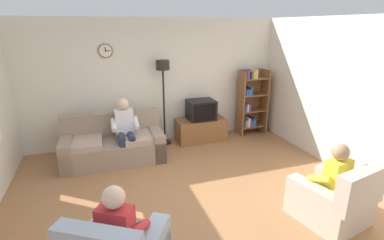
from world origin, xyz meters
TOP-DOWN VIEW (x-y plane):
  - ground_plane at (0.00, 0.00)m, footprint 12.00×12.00m
  - back_wall_assembly at (-0.00, 2.66)m, footprint 6.20×0.17m
  - right_wall at (2.86, 0.00)m, footprint 0.12×5.80m
  - couch at (-1.05, 1.82)m, footprint 1.92×0.92m
  - tv_stand at (0.92, 2.25)m, footprint 1.10×0.56m
  - tv at (0.92, 2.23)m, footprint 0.60×0.49m
  - bookshelf at (2.22, 2.32)m, footprint 0.68×0.36m
  - floor_lamp at (0.10, 2.35)m, footprint 0.28×0.28m
  - armchair_near_bookshelf at (1.60, -1.03)m, footprint 0.96×1.02m
  - person_on_couch at (-0.81, 1.71)m, footprint 0.52×0.54m
  - person_in_left_armchair at (-1.17, -1.07)m, footprint 0.61×0.64m
  - person_in_right_armchair at (1.58, -0.94)m, footprint 0.57×0.59m

SIDE VIEW (x-z plane):
  - ground_plane at x=0.00m, z-range 0.00..0.00m
  - tv_stand at x=0.92m, z-range 0.00..0.52m
  - armchair_near_bookshelf at x=1.60m, z-range -0.16..0.74m
  - couch at x=-1.05m, z-range -0.14..0.76m
  - person_in_left_armchair at x=-1.17m, z-range 0.04..1.16m
  - person_in_right_armchair at x=1.58m, z-range 0.04..1.16m
  - person_on_couch at x=-0.81m, z-range 0.08..1.32m
  - tv at x=0.92m, z-range 0.52..0.96m
  - bookshelf at x=2.22m, z-range 0.01..1.59m
  - right_wall at x=2.86m, z-range 0.00..2.70m
  - back_wall_assembly at x=0.00m, z-range 0.00..2.70m
  - floor_lamp at x=0.10m, z-range 0.53..2.38m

